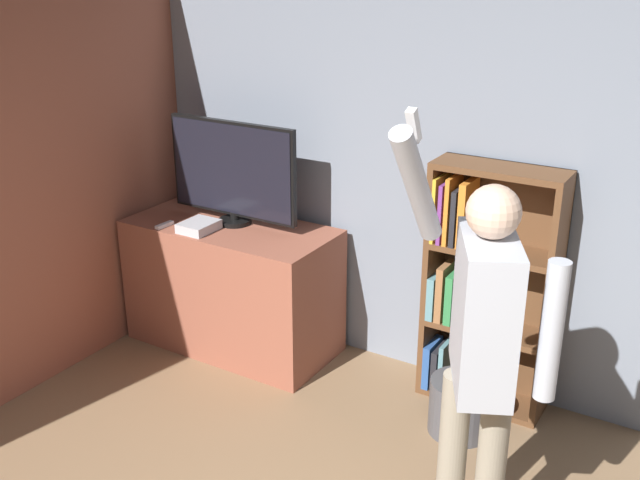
{
  "coord_description": "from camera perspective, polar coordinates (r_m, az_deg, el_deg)",
  "views": [
    {
      "loc": [
        1.15,
        -1.1,
        2.58
      ],
      "look_at": [
        -0.74,
        1.99,
        1.17
      ],
      "focal_mm": 42.0,
      "sensor_mm": 36.0,
      "label": 1
    }
  ],
  "objects": [
    {
      "name": "television",
      "position": [
        4.89,
        -6.67,
        5.18
      ],
      "size": [
        0.96,
        0.22,
        0.69
      ],
      "color": "black",
      "rests_on": "tv_ledge"
    },
    {
      "name": "person",
      "position": [
        3.2,
        12.22,
        -7.43
      ],
      "size": [
        0.64,
        0.6,
        2.04
      ],
      "rotation": [
        0.0,
        0.0,
        -1.12
      ],
      "color": "gray",
      "rests_on": "ground_plane"
    },
    {
      "name": "game_console",
      "position": [
        4.89,
        -9.22,
        1.03
      ],
      "size": [
        0.2,
        0.24,
        0.06
      ],
      "color": "silver",
      "rests_on": "tv_ledge"
    },
    {
      "name": "tv_ledge",
      "position": [
        5.13,
        -6.65,
        -3.49
      ],
      "size": [
        1.41,
        0.66,
        0.88
      ],
      "color": "#93513D",
      "rests_on": "ground_plane"
    },
    {
      "name": "remote_loose",
      "position": [
        5.01,
        -11.77,
        1.12
      ],
      "size": [
        0.05,
        0.14,
        0.02
      ],
      "color": "white",
      "rests_on": "tv_ledge"
    },
    {
      "name": "waste_bin",
      "position": [
        4.41,
        10.65,
        -12.34
      ],
      "size": [
        0.36,
        0.36,
        0.32
      ],
      "color": "#4C4C51",
      "rests_on": "ground_plane"
    },
    {
      "name": "wall_back",
      "position": [
        4.39,
        14.95,
        4.31
      ],
      "size": [
        7.0,
        0.06,
        2.7
      ],
      "color": "gray",
      "rests_on": "ground_plane"
    },
    {
      "name": "bookshelf",
      "position": [
        4.47,
        11.95,
        -3.54
      ],
      "size": [
        0.74,
        0.28,
        1.48
      ],
      "color": "brown",
      "rests_on": "ground_plane"
    },
    {
      "name": "wall_side_brick",
      "position": [
        4.65,
        -22.98,
        4.27
      ],
      "size": [
        0.06,
        4.52,
        2.7
      ],
      "color": "#93513D",
      "rests_on": "ground_plane"
    }
  ]
}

